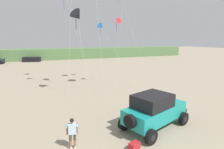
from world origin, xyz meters
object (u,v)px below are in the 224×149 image
(distant_sedan, at_px, (32,59))
(kite_red_delta, at_px, (101,27))
(cooler_box, at_px, (134,146))
(kite_green_box, at_px, (118,22))
(person_watching, at_px, (72,132))
(jeep, at_px, (155,110))
(kite_purple_stunt, at_px, (77,16))

(distant_sedan, height_order, kite_red_delta, kite_red_delta)
(cooler_box, distance_m, kite_green_box, 15.51)
(person_watching, distance_m, distant_sedan, 41.27)
(jeep, height_order, kite_green_box, kite_green_box)
(cooler_box, relative_size, kite_green_box, 0.07)
(person_watching, distance_m, kite_red_delta, 17.95)
(person_watching, bearing_deg, distant_sedan, 95.38)
(distant_sedan, bearing_deg, jeep, -61.25)
(cooler_box, height_order, kite_purple_stunt, kite_purple_stunt)
(jeep, height_order, kite_purple_stunt, kite_purple_stunt)
(person_watching, height_order, kite_green_box, kite_green_box)
(cooler_box, distance_m, kite_purple_stunt, 12.96)
(person_watching, xyz_separation_m, kite_purple_stunt, (2.19, 9.20, 6.86))
(kite_red_delta, distance_m, kite_purple_stunt, 7.64)
(kite_purple_stunt, distance_m, kite_green_box, 5.71)
(kite_red_delta, bearing_deg, kite_green_box, -78.36)
(kite_red_delta, bearing_deg, cooler_box, -102.33)
(kite_purple_stunt, height_order, kite_green_box, kite_purple_stunt)
(cooler_box, distance_m, distant_sedan, 42.89)
(jeep, distance_m, person_watching, 5.26)
(jeep, relative_size, kite_red_delta, 0.64)
(jeep, relative_size, kite_green_box, 0.61)
(person_watching, xyz_separation_m, kite_green_box, (7.38, 11.58, 6.73))
(cooler_box, relative_size, kite_red_delta, 0.07)
(cooler_box, height_order, kite_red_delta, kite_red_delta)
(kite_purple_stunt, bearing_deg, person_watching, -103.39)
(jeep, distance_m, kite_green_box, 13.11)
(jeep, xyz_separation_m, cooler_box, (-2.31, -1.64, -1.01))
(person_watching, bearing_deg, kite_purple_stunt, 76.61)
(person_watching, relative_size, kite_red_delta, 0.21)
(kite_purple_stunt, bearing_deg, jeep, -70.92)
(person_watching, relative_size, distant_sedan, 0.40)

